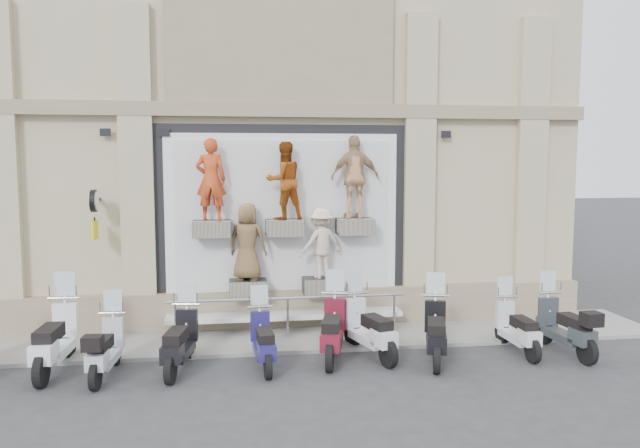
{
  "coord_description": "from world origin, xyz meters",
  "views": [
    {
      "loc": [
        -1.27,
        -10.74,
        3.8
      ],
      "look_at": [
        0.67,
        1.9,
        2.46
      ],
      "focal_mm": 35.0,
      "sensor_mm": 36.0,
      "label": 1
    }
  ],
  "objects_px": {
    "clock_sign_bracket": "(94,208)",
    "scooter_c": "(105,337)",
    "scooter_j": "(565,315)",
    "scooter_i": "(517,318)",
    "scooter_b": "(54,326)",
    "scooter_f": "(333,318)",
    "scooter_g": "(369,317)",
    "scooter_h": "(436,320)",
    "guard_rail": "(288,319)",
    "scooter_d": "(180,329)",
    "scooter_e": "(263,330)"
  },
  "relations": [
    {
      "from": "scooter_f",
      "to": "scooter_b",
      "type": "bearing_deg",
      "value": -166.33
    },
    {
      "from": "clock_sign_bracket",
      "to": "scooter_i",
      "type": "distance_m",
      "value": 8.76
    },
    {
      "from": "clock_sign_bracket",
      "to": "scooter_j",
      "type": "xyz_separation_m",
      "value": [
        9.16,
        -2.19,
        -2.03
      ]
    },
    {
      "from": "scooter_d",
      "to": "scooter_f",
      "type": "bearing_deg",
      "value": 14.31
    },
    {
      "from": "guard_rail",
      "to": "clock_sign_bracket",
      "type": "height_order",
      "value": "clock_sign_bracket"
    },
    {
      "from": "scooter_e",
      "to": "scooter_d",
      "type": "bearing_deg",
      "value": 174.73
    },
    {
      "from": "clock_sign_bracket",
      "to": "scooter_i",
      "type": "height_order",
      "value": "clock_sign_bracket"
    },
    {
      "from": "scooter_f",
      "to": "scooter_i",
      "type": "distance_m",
      "value": 3.65
    },
    {
      "from": "guard_rail",
      "to": "scooter_h",
      "type": "bearing_deg",
      "value": -33.86
    },
    {
      "from": "scooter_e",
      "to": "scooter_i",
      "type": "height_order",
      "value": "same"
    },
    {
      "from": "guard_rail",
      "to": "scooter_e",
      "type": "height_order",
      "value": "scooter_e"
    },
    {
      "from": "clock_sign_bracket",
      "to": "scooter_f",
      "type": "bearing_deg",
      "value": -21.63
    },
    {
      "from": "scooter_b",
      "to": "scooter_h",
      "type": "xyz_separation_m",
      "value": [
        6.92,
        -0.43,
        -0.06
      ]
    },
    {
      "from": "scooter_c",
      "to": "scooter_f",
      "type": "bearing_deg",
      "value": 10.18
    },
    {
      "from": "scooter_c",
      "to": "scooter_h",
      "type": "bearing_deg",
      "value": 4.8
    },
    {
      "from": "scooter_f",
      "to": "scooter_h",
      "type": "bearing_deg",
      "value": 2.29
    },
    {
      "from": "scooter_i",
      "to": "scooter_g",
      "type": "bearing_deg",
      "value": 174.92
    },
    {
      "from": "scooter_c",
      "to": "scooter_g",
      "type": "height_order",
      "value": "scooter_g"
    },
    {
      "from": "scooter_g",
      "to": "scooter_j",
      "type": "height_order",
      "value": "scooter_g"
    },
    {
      "from": "scooter_j",
      "to": "scooter_h",
      "type": "bearing_deg",
      "value": 175.98
    },
    {
      "from": "guard_rail",
      "to": "scooter_i",
      "type": "distance_m",
      "value": 4.63
    },
    {
      "from": "guard_rail",
      "to": "scooter_f",
      "type": "xyz_separation_m",
      "value": [
        0.72,
        -1.36,
        0.34
      ]
    },
    {
      "from": "scooter_b",
      "to": "scooter_c",
      "type": "bearing_deg",
      "value": -19.75
    },
    {
      "from": "scooter_f",
      "to": "guard_rail",
      "type": "bearing_deg",
      "value": 131.81
    },
    {
      "from": "clock_sign_bracket",
      "to": "scooter_j",
      "type": "height_order",
      "value": "clock_sign_bracket"
    },
    {
      "from": "scooter_c",
      "to": "scooter_j",
      "type": "height_order",
      "value": "scooter_j"
    },
    {
      "from": "scooter_i",
      "to": "clock_sign_bracket",
      "type": "bearing_deg",
      "value": 165.5
    },
    {
      "from": "clock_sign_bracket",
      "to": "scooter_g",
      "type": "height_order",
      "value": "clock_sign_bracket"
    },
    {
      "from": "scooter_j",
      "to": "scooter_g",
      "type": "bearing_deg",
      "value": 169.19
    },
    {
      "from": "scooter_b",
      "to": "scooter_j",
      "type": "relative_size",
      "value": 1.11
    },
    {
      "from": "scooter_d",
      "to": "scooter_g",
      "type": "height_order",
      "value": "scooter_g"
    },
    {
      "from": "scooter_j",
      "to": "scooter_i",
      "type": "bearing_deg",
      "value": 163.32
    },
    {
      "from": "scooter_b",
      "to": "scooter_h",
      "type": "height_order",
      "value": "scooter_b"
    },
    {
      "from": "scooter_f",
      "to": "scooter_g",
      "type": "bearing_deg",
      "value": 17.43
    },
    {
      "from": "scooter_d",
      "to": "scooter_f",
      "type": "distance_m",
      "value": 2.83
    },
    {
      "from": "guard_rail",
      "to": "clock_sign_bracket",
      "type": "relative_size",
      "value": 4.96
    },
    {
      "from": "scooter_h",
      "to": "clock_sign_bracket",
      "type": "bearing_deg",
      "value": 178.63
    },
    {
      "from": "scooter_b",
      "to": "scooter_d",
      "type": "height_order",
      "value": "scooter_b"
    },
    {
      "from": "scooter_e",
      "to": "scooter_g",
      "type": "height_order",
      "value": "scooter_g"
    },
    {
      "from": "guard_rail",
      "to": "scooter_i",
      "type": "xyz_separation_m",
      "value": [
        4.36,
        -1.54,
        0.24
      ]
    },
    {
      "from": "scooter_c",
      "to": "scooter_h",
      "type": "xyz_separation_m",
      "value": [
        5.99,
        -0.04,
        0.08
      ]
    },
    {
      "from": "scooter_b",
      "to": "scooter_i",
      "type": "distance_m",
      "value": 8.66
    },
    {
      "from": "scooter_c",
      "to": "scooter_j",
      "type": "xyz_separation_m",
      "value": [
        8.63,
        -0.0,
        0.06
      ]
    },
    {
      "from": "scooter_f",
      "to": "scooter_g",
      "type": "distance_m",
      "value": 0.73
    },
    {
      "from": "clock_sign_bracket",
      "to": "scooter_c",
      "type": "height_order",
      "value": "clock_sign_bracket"
    },
    {
      "from": "scooter_b",
      "to": "scooter_f",
      "type": "bearing_deg",
      "value": 2.74
    },
    {
      "from": "scooter_f",
      "to": "scooter_g",
      "type": "height_order",
      "value": "scooter_f"
    },
    {
      "from": "clock_sign_bracket",
      "to": "scooter_e",
      "type": "relative_size",
      "value": 0.59
    },
    {
      "from": "scooter_e",
      "to": "scooter_j",
      "type": "height_order",
      "value": "scooter_j"
    },
    {
      "from": "scooter_b",
      "to": "clock_sign_bracket",
      "type": "bearing_deg",
      "value": 80.68
    }
  ]
}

